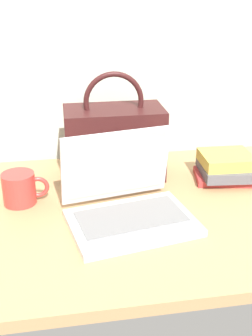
{
  "coord_description": "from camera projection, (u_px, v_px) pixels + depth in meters",
  "views": [
    {
      "loc": [
        -0.17,
        -1.0,
        0.61
      ],
      "look_at": [
        0.0,
        0.0,
        0.15
      ],
      "focal_mm": 45.4,
      "sensor_mm": 36.0,
      "label": 1
    }
  ],
  "objects": [
    {
      "name": "coffee_mug",
      "position": [
        20.0,
        188.0,
        1.17
      ],
      "size": [
        0.13,
        0.09,
        0.09
      ],
      "color": "red",
      "rests_on": "desk"
    },
    {
      "name": "desk",
      "position": [
        126.0,
        213.0,
        1.17
      ],
      "size": [
        1.6,
        0.76,
        0.03
      ],
      "color": "tan",
      "rests_on": "ground"
    },
    {
      "name": "book_stack",
      "position": [
        225.0,
        167.0,
        1.31
      ],
      "size": [
        0.2,
        0.17,
        0.09
      ],
      "color": "#B23333",
      "rests_on": "desk"
    },
    {
      "name": "laptop",
      "position": [
        126.0,
        202.0,
        1.1
      ],
      "size": [
        0.35,
        0.31,
        0.22
      ],
      "color": "silver",
      "rests_on": "desk"
    },
    {
      "name": "handbag",
      "position": [
        114.0,
        141.0,
        1.31
      ],
      "size": [
        0.3,
        0.16,
        0.33
      ],
      "color": "#3F1919",
      "rests_on": "desk"
    }
  ]
}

